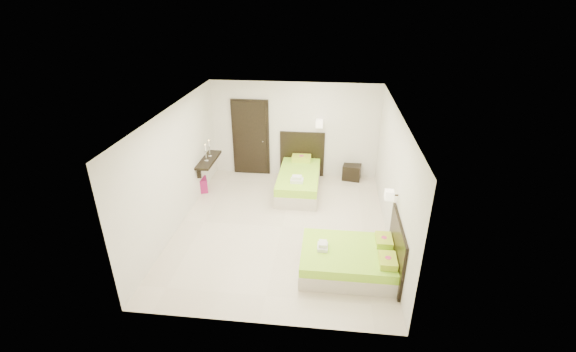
# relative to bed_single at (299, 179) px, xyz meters

# --- Properties ---
(floor) EXTENTS (5.50, 5.50, 0.00)m
(floor) POSITION_rel_bed_single_xyz_m (-0.22, -1.82, -0.30)
(floor) COLOR beige
(floor) RESTS_ON ground
(bed_single) EXTENTS (1.22, 2.03, 1.67)m
(bed_single) POSITION_rel_bed_single_xyz_m (0.00, 0.00, 0.00)
(bed_single) COLOR beige
(bed_single) RESTS_ON ground
(bed_double) EXTENTS (1.72, 1.46, 1.42)m
(bed_double) POSITION_rel_bed_single_xyz_m (1.25, -3.13, -0.04)
(bed_double) COLOR beige
(bed_double) RESTS_ON ground
(nightstand) EXTENTS (0.54, 0.49, 0.42)m
(nightstand) POSITION_rel_bed_single_xyz_m (1.38, 0.81, -0.09)
(nightstand) COLOR black
(nightstand) RESTS_ON ground
(ottoman) EXTENTS (0.46, 0.46, 0.36)m
(ottoman) POSITION_rel_bed_single_xyz_m (-2.53, -0.38, -0.13)
(ottoman) COLOR maroon
(ottoman) RESTS_ON ground
(door) EXTENTS (1.02, 0.15, 2.14)m
(door) POSITION_rel_bed_single_xyz_m (-1.42, 0.88, 0.75)
(door) COLOR black
(door) RESTS_ON ground
(console_shelf) EXTENTS (0.35, 1.20, 0.78)m
(console_shelf) POSITION_rel_bed_single_xyz_m (-2.30, -0.22, 0.51)
(console_shelf) COLOR black
(console_shelf) RESTS_ON ground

